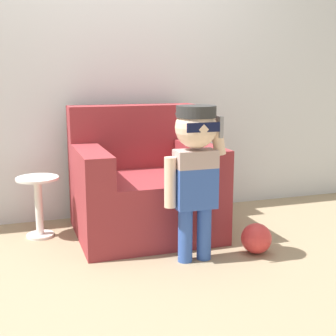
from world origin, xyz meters
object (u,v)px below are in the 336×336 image
at_px(side_table, 38,201).
at_px(toy_ball, 256,238).
at_px(armchair, 143,187).
at_px(person_child, 195,159).

height_order(side_table, toy_ball, side_table).
bearing_deg(side_table, armchair, -9.48).
distance_m(side_table, toy_ball, 1.56).
xyz_separation_m(armchair, side_table, (-0.75, 0.12, -0.07)).
relative_size(side_table, toy_ball, 2.20).
xyz_separation_m(side_table, toy_ball, (1.33, -0.79, -0.17)).
relative_size(armchair, person_child, 1.01).
relative_size(armchair, toy_ball, 4.91).
xyz_separation_m(armchair, toy_ball, (0.59, -0.66, -0.24)).
xyz_separation_m(person_child, side_table, (-0.90, 0.77, -0.38)).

